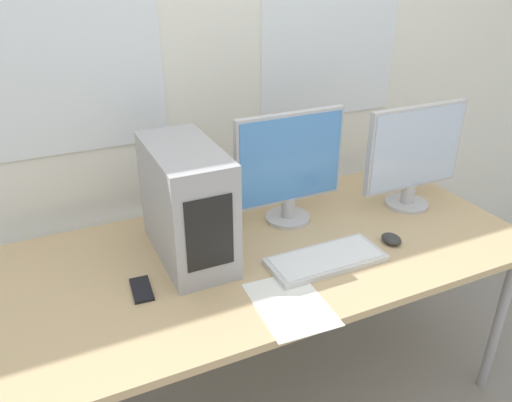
% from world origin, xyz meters
% --- Properties ---
extents(wall_back, '(8.00, 0.07, 2.70)m').
position_xyz_m(wall_back, '(0.00, 1.00, 1.35)').
color(wall_back, silver).
rests_on(wall_back, ground_plane).
extents(desk, '(1.87, 0.87, 0.72)m').
position_xyz_m(desk, '(0.00, 0.44, 0.67)').
color(desk, tan).
rests_on(desk, ground_plane).
extents(pc_tower, '(0.22, 0.45, 0.40)m').
position_xyz_m(pc_tower, '(-0.28, 0.53, 0.92)').
color(pc_tower, '#9E9EA3').
rests_on(pc_tower, desk).
extents(monitor_main, '(0.45, 0.18, 0.44)m').
position_xyz_m(monitor_main, '(0.16, 0.60, 0.95)').
color(monitor_main, '#B7B7BC').
rests_on(monitor_main, desk).
extents(monitor_right_near, '(0.45, 0.18, 0.43)m').
position_xyz_m(monitor_right_near, '(0.67, 0.50, 0.95)').
color(monitor_right_near, '#B7B7BC').
rests_on(monitor_right_near, desk).
extents(keyboard, '(0.41, 0.17, 0.02)m').
position_xyz_m(keyboard, '(0.13, 0.27, 0.73)').
color(keyboard, silver).
rests_on(keyboard, desk).
extents(mouse, '(0.07, 0.08, 0.03)m').
position_xyz_m(mouse, '(0.42, 0.28, 0.74)').
color(mouse, '#2D2D2D').
rests_on(mouse, desk).
extents(cell_phone, '(0.07, 0.14, 0.01)m').
position_xyz_m(cell_phone, '(-0.49, 0.38, 0.72)').
color(cell_phone, black).
rests_on(cell_phone, desk).
extents(paper_sheet_left, '(0.23, 0.31, 0.00)m').
position_xyz_m(paper_sheet_left, '(-0.09, 0.12, 0.72)').
color(paper_sheet_left, white).
rests_on(paper_sheet_left, desk).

